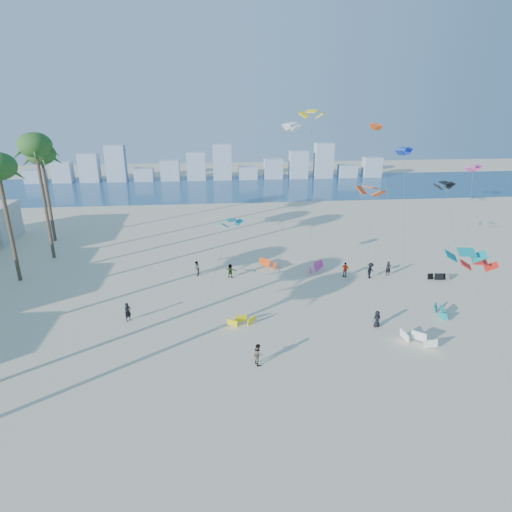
{
  "coord_description": "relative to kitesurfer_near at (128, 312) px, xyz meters",
  "views": [
    {
      "loc": [
        -0.88,
        -23.01,
        19.09
      ],
      "look_at": [
        3.0,
        16.0,
        4.5
      ],
      "focal_mm": 30.31,
      "sensor_mm": 36.0,
      "label": 1
    }
  ],
  "objects": [
    {
      "name": "kitesurfers_far",
      "position": [
        17.8,
        7.1,
        -0.03
      ],
      "size": [
        22.19,
        13.99,
        1.81
      ],
      "color": "black",
      "rests_on": "ground"
    },
    {
      "name": "kitesurfer_near",
      "position": [
        0.0,
        0.0,
        0.0
      ],
      "size": [
        0.76,
        0.73,
        1.75
      ],
      "primitive_type": "imported",
      "rotation": [
        0.0,
        0.0,
        0.7
      ],
      "color": "black",
      "rests_on": "ground"
    },
    {
      "name": "flying_kites",
      "position": [
        25.82,
        8.27,
        10.84
      ],
      "size": [
        35.97,
        31.76,
        18.03
      ],
      "color": "#0B8389",
      "rests_on": "ground"
    },
    {
      "name": "ocean",
      "position": [
        8.92,
        59.5,
        -0.87
      ],
      "size": [
        220.0,
        220.0,
        0.0
      ],
      "primitive_type": "plane",
      "color": "navy",
      "rests_on": "ground"
    },
    {
      "name": "kitesurfer_mid",
      "position": [
        10.93,
        -7.83,
        -0.02
      ],
      "size": [
        0.88,
        0.99,
        1.71
      ],
      "primitive_type": "imported",
      "rotation": [
        0.0,
        0.0,
        1.89
      ],
      "color": "gray",
      "rests_on": "ground"
    },
    {
      "name": "ground",
      "position": [
        8.92,
        -12.5,
        -0.87
      ],
      "size": [
        220.0,
        220.0,
        0.0
      ],
      "primitive_type": "plane",
      "color": "beige",
      "rests_on": "ground"
    },
    {
      "name": "grounded_kites",
      "position": [
        21.01,
        2.8,
        -0.43
      ],
      "size": [
        25.07,
        20.67,
        0.97
      ],
      "color": "yellow",
      "rests_on": "ground"
    },
    {
      "name": "distant_skyline",
      "position": [
        7.73,
        69.5,
        2.21
      ],
      "size": [
        85.0,
        3.0,
        8.4
      ],
      "color": "#9EADBF",
      "rests_on": "ground"
    }
  ]
}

